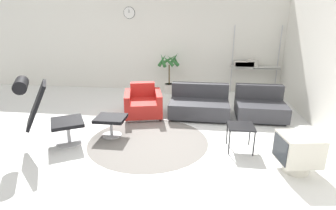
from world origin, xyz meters
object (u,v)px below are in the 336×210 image
object	(u,v)px
potted_plant	(169,71)
couch_low	(199,105)
side_table	(241,128)
crt_television	(298,152)
shelf_unit	(248,65)
lounge_chair	(44,107)
couch_second	(260,107)
armchair_red	(143,104)
ottoman	(111,121)

from	to	relation	value
potted_plant	couch_low	bearing A→B (deg)	-64.10
side_table	crt_television	size ratio (longest dim) A/B	0.72
crt_television	shelf_unit	xyz separation A→B (m)	(-0.08, 4.04, 0.53)
side_table	potted_plant	world-z (taller)	potted_plant
lounge_chair	couch_second	xyz separation A→B (m)	(3.78, 1.82, -0.46)
armchair_red	shelf_unit	size ratio (longest dim) A/B	0.52
side_table	shelf_unit	distance (m)	3.56
armchair_red	potted_plant	xyz separation A→B (m)	(0.35, 1.94, 0.38)
armchair_red	side_table	xyz separation A→B (m)	(1.90, -1.38, 0.12)
shelf_unit	couch_low	bearing A→B (deg)	-123.43
couch_low	shelf_unit	world-z (taller)	shelf_unit
couch_second	shelf_unit	bearing A→B (deg)	-88.66
lounge_chair	potted_plant	world-z (taller)	lounge_chair
side_table	armchair_red	bearing A→B (deg)	144.08
lounge_chair	potted_plant	xyz separation A→B (m)	(1.61, 3.60, -0.06)
armchair_red	potted_plant	world-z (taller)	potted_plant
ottoman	couch_second	world-z (taller)	couch_second
ottoman	shelf_unit	world-z (taller)	shelf_unit
armchair_red	side_table	size ratio (longest dim) A/B	2.35
couch_second	shelf_unit	distance (m)	2.02
ottoman	potted_plant	distance (m)	3.16
couch_low	shelf_unit	bearing A→B (deg)	-122.25
lounge_chair	crt_television	distance (m)	3.89
side_table	couch_low	bearing A→B (deg)	114.11
couch_second	crt_television	size ratio (longest dim) A/B	1.75
couch_low	potted_plant	bearing A→B (deg)	-62.92
lounge_chair	side_table	size ratio (longest dim) A/B	2.82
ottoman	crt_television	world-z (taller)	crt_television
ottoman	side_table	size ratio (longest dim) A/B	1.26
armchair_red	ottoman	bearing A→B (deg)	58.99
side_table	shelf_unit	size ratio (longest dim) A/B	0.22
couch_low	lounge_chair	bearing A→B (deg)	37.00
ottoman	lounge_chair	bearing A→B (deg)	-149.20
couch_second	crt_television	world-z (taller)	couch_second
couch_low	crt_television	size ratio (longest dim) A/B	2.19
couch_second	armchair_red	bearing A→B (deg)	4.98
armchair_red	side_table	bearing A→B (deg)	130.67
side_table	crt_television	distance (m)	0.90
lounge_chair	couch_low	size ratio (longest dim) A/B	0.93
ottoman	shelf_unit	size ratio (longest dim) A/B	0.28
shelf_unit	crt_television	bearing A→B (deg)	-88.89
armchair_red	crt_television	size ratio (longest dim) A/B	1.69
armchair_red	shelf_unit	world-z (taller)	shelf_unit
lounge_chair	crt_television	world-z (taller)	lounge_chair
ottoman	couch_low	xyz separation A→B (m)	(1.58, 1.25, -0.04)
lounge_chair	couch_second	distance (m)	4.22
lounge_chair	armchair_red	distance (m)	2.13
armchair_red	couch_low	distance (m)	1.23
couch_second	side_table	size ratio (longest dim) A/B	2.44
couch_second	shelf_unit	xyz separation A→B (m)	(-0.01, 1.93, 0.60)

